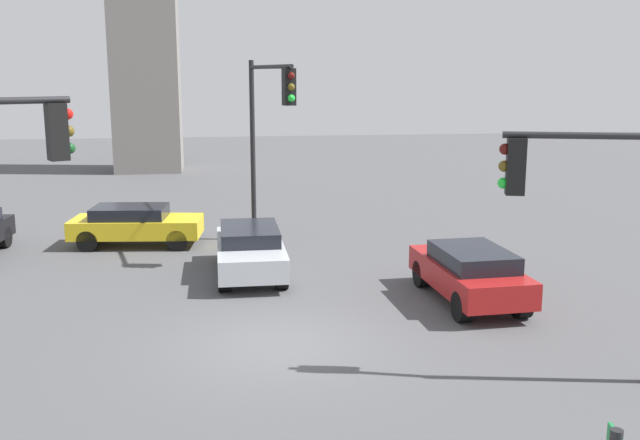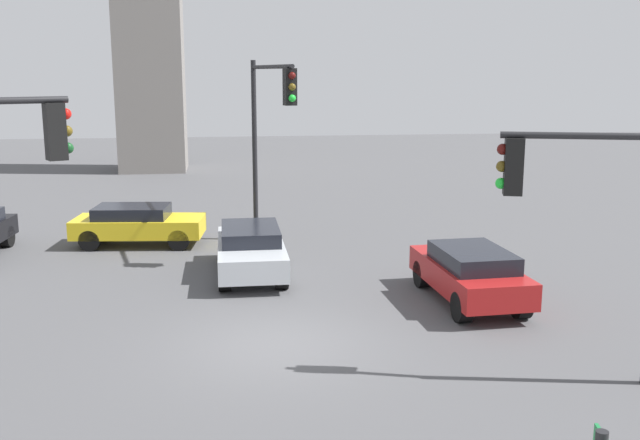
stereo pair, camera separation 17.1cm
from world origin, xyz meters
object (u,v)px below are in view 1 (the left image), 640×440
Objects in this scene: car_1 at (250,249)px; traffic_light_0 at (268,115)px; car_3 at (135,224)px; car_2 at (470,272)px; traffic_light_2 at (583,200)px.

traffic_light_0 is at bearing 163.64° from car_1.
car_1 is 5.25m from car_3.
car_2 is 0.98× the size of car_3.
car_2 is (-0.30, 4.59, -2.56)m from traffic_light_2.
car_2 is 11.21m from car_3.
car_3 is at bearing 47.45° from car_2.
traffic_light_2 is at bearing -46.39° from car_3.
car_1 is at bearing -28.96° from traffic_light_0.
car_1 is at bearing -42.17° from car_3.
car_1 is 1.02× the size of car_3.
traffic_light_2 is 9.88m from car_1.
traffic_light_2 is 5.26m from car_2.
car_3 is (-4.21, 1.47, -3.52)m from traffic_light_0.
traffic_light_2 is 1.08× the size of car_1.
traffic_light_0 reaches higher than traffic_light_2.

